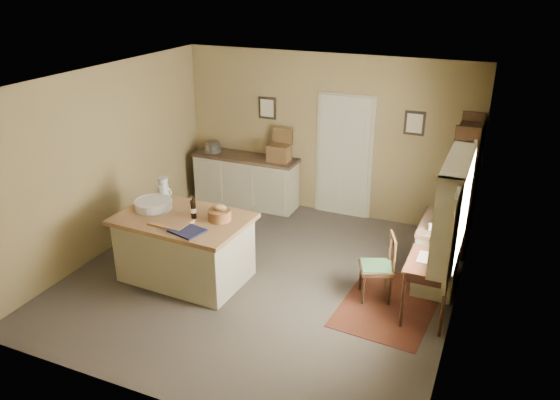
% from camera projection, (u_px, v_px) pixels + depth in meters
% --- Properties ---
extents(ground, '(5.00, 5.00, 0.00)m').
position_uv_depth(ground, '(263.00, 277.00, 7.51)').
color(ground, '#4D433B').
rests_on(ground, ground).
extents(wall_back, '(5.00, 0.10, 2.70)m').
position_uv_depth(wall_back, '(325.00, 135.00, 9.09)').
color(wall_back, olive).
rests_on(wall_back, ground).
extents(wall_front, '(5.00, 0.10, 2.70)m').
position_uv_depth(wall_front, '(142.00, 281.00, 4.87)').
color(wall_front, olive).
rests_on(wall_front, ground).
extents(wall_left, '(0.10, 5.00, 2.70)m').
position_uv_depth(wall_left, '(105.00, 161.00, 7.89)').
color(wall_left, olive).
rests_on(wall_left, ground).
extents(wall_right, '(0.10, 5.00, 2.70)m').
position_uv_depth(wall_right, '(465.00, 219.00, 6.07)').
color(wall_right, olive).
rests_on(wall_right, ground).
extents(ceiling, '(5.00, 5.00, 0.00)m').
position_uv_depth(ceiling, '(260.00, 80.00, 6.45)').
color(ceiling, silver).
rests_on(ceiling, wall_back).
extents(door, '(0.97, 0.06, 2.11)m').
position_uv_depth(door, '(344.00, 155.00, 9.05)').
color(door, beige).
rests_on(door, ground).
extents(framed_prints, '(2.82, 0.02, 0.38)m').
position_uv_depth(framed_prints, '(337.00, 115.00, 8.85)').
color(framed_prints, black).
rests_on(framed_prints, ground).
extents(window, '(0.25, 1.99, 1.12)m').
position_uv_depth(window, '(457.00, 208.00, 5.85)').
color(window, '#BCB494').
rests_on(window, ground).
extents(work_island, '(1.77, 1.20, 1.20)m').
position_uv_depth(work_island, '(185.00, 246.00, 7.34)').
color(work_island, '#BCB494').
rests_on(work_island, ground).
extents(sideboard, '(1.88, 0.54, 1.18)m').
position_uv_depth(sideboard, '(246.00, 179.00, 9.67)').
color(sideboard, '#BCB494').
rests_on(sideboard, ground).
extents(rug, '(1.22, 1.68, 0.01)m').
position_uv_depth(rug, '(389.00, 305.00, 6.89)').
color(rug, '#431A10').
rests_on(rug, ground).
extents(writing_desk, '(0.53, 0.87, 0.82)m').
position_uv_depth(writing_desk, '(431.00, 266.00, 6.47)').
color(writing_desk, '#321A10').
rests_on(writing_desk, ground).
extents(desk_chair, '(0.53, 0.53, 0.87)m').
position_uv_depth(desk_chair, '(376.00, 268.00, 6.88)').
color(desk_chair, black).
rests_on(desk_chair, ground).
extents(right_cabinet, '(0.53, 0.96, 0.99)m').
position_uv_depth(right_cabinet, '(438.00, 253.00, 7.19)').
color(right_cabinet, '#BCB494').
rests_on(right_cabinet, ground).
extents(shelving_unit, '(0.34, 0.90, 1.99)m').
position_uv_depth(shelving_unit, '(466.00, 186.00, 7.95)').
color(shelving_unit, black).
rests_on(shelving_unit, ground).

